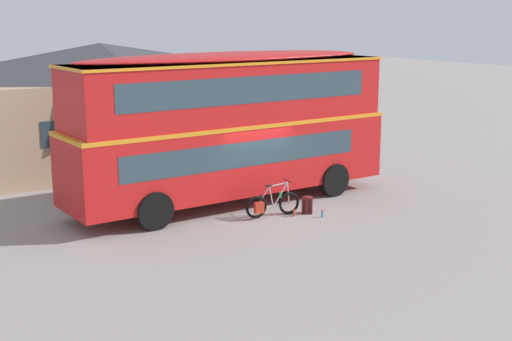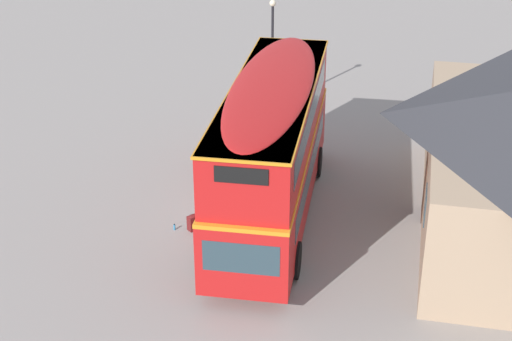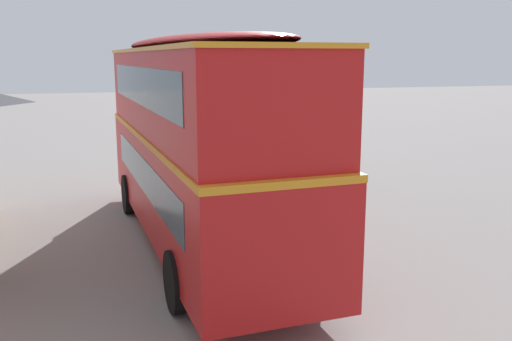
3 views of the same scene
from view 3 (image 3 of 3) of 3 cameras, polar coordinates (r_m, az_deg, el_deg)
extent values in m
plane|color=gray|center=(13.75, -2.24, -6.84)|extent=(120.00, 120.00, 0.00)
cylinder|color=black|center=(16.08, -12.92, -2.37)|extent=(1.11, 0.34, 1.10)
cylinder|color=black|center=(16.50, -4.69, -1.75)|extent=(1.11, 0.34, 1.10)
cylinder|color=black|center=(9.84, -8.13, -11.18)|extent=(1.11, 0.34, 1.10)
cylinder|color=black|center=(10.52, 4.84, -9.56)|extent=(1.11, 0.34, 1.10)
cube|color=red|center=(12.88, -6.05, -1.15)|extent=(10.78, 3.07, 2.10)
cube|color=orange|center=(12.69, -6.15, 3.61)|extent=(10.80, 3.09, 0.12)
cube|color=red|center=(12.59, -6.25, 8.03)|extent=(10.46, 3.00, 1.90)
ellipsoid|color=red|center=(12.57, -6.36, 12.72)|extent=(10.25, 2.94, 0.36)
cube|color=#2D424C|center=(17.96, -10.10, 3.15)|extent=(0.17, 2.05, 0.90)
cube|color=black|center=(17.64, -10.30, 10.60)|extent=(0.13, 1.38, 0.44)
cube|color=#2D424C|center=(12.97, -0.54, 0.36)|extent=(8.31, 0.49, 0.76)
cube|color=#2D424C|center=(12.92, -0.96, 8.85)|extent=(8.73, 0.51, 0.80)
cube|color=#2D424C|center=(12.40, -11.43, -0.40)|extent=(8.31, 0.49, 0.76)
cube|color=#2D424C|center=(12.36, -11.81, 8.49)|extent=(8.73, 0.51, 0.80)
cube|color=orange|center=(12.57, -6.34, 12.18)|extent=(10.57, 3.09, 0.08)
torus|color=black|center=(14.46, 1.41, -4.49)|extent=(0.68, 0.16, 0.68)
torus|color=black|center=(13.44, 2.31, -5.76)|extent=(0.68, 0.16, 0.68)
cylinder|color=#B2B2B7|center=(14.46, 1.41, -4.49)|extent=(0.06, 0.11, 0.05)
cylinder|color=#B2B2B7|center=(13.44, 2.31, -5.76)|extent=(0.06, 0.11, 0.05)
cylinder|color=#B7B7BC|center=(14.10, 1.65, -3.66)|extent=(0.50, 0.10, 0.73)
cylinder|color=#B7B7BC|center=(13.96, 1.71, -2.47)|extent=(0.61, 0.11, 0.11)
cylinder|color=#B7B7BC|center=(13.83, 1.89, -4.13)|extent=(0.18, 0.06, 0.65)
cylinder|color=#B7B7BC|center=(13.71, 2.06, -5.53)|extent=(0.57, 0.10, 0.09)
cylinder|color=#B7B7BC|center=(13.55, 2.13, -4.33)|extent=(0.45, 0.08, 0.59)
cylinder|color=#B7B7BC|center=(14.35, 1.44, -3.28)|extent=(0.10, 0.04, 0.65)
cylinder|color=black|center=(14.23, 1.47, -1.84)|extent=(0.08, 0.46, 0.03)
ellipsoid|color=black|center=(13.65, 1.98, -2.82)|extent=(0.27, 0.13, 0.06)
cube|color=red|center=(13.48, 2.96, -5.61)|extent=(0.29, 0.17, 0.32)
cylinder|color=green|center=(14.10, 1.65, -3.66)|extent=(0.07, 0.07, 0.18)
cube|color=maroon|center=(15.02, 1.66, -4.25)|extent=(0.40, 0.38, 0.50)
ellipsoid|color=maroon|center=(14.96, 1.66, -3.33)|extent=(0.38, 0.37, 0.10)
cube|color=#471111|center=(15.09, 1.18, -4.47)|extent=(0.20, 0.17, 0.17)
cylinder|color=black|center=(14.90, 2.00, -4.38)|extent=(0.05, 0.05, 0.40)
cylinder|color=black|center=(15.06, 2.23, -4.21)|extent=(0.05, 0.05, 0.40)
cylinder|color=#D84C33|center=(14.61, 2.50, -5.27)|extent=(0.07, 0.07, 0.22)
cylinder|color=black|center=(14.57, 2.50, -4.81)|extent=(0.04, 0.04, 0.03)
cylinder|color=#338CBF|center=(15.37, 3.55, -4.49)|extent=(0.06, 0.06, 0.19)
cylinder|color=black|center=(15.34, 3.55, -4.10)|extent=(0.04, 0.04, 0.03)
camera|label=1|loc=(21.28, 70.28, 8.12)|focal=49.29mm
camera|label=2|loc=(35.11, -21.57, 24.49)|focal=54.02mm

